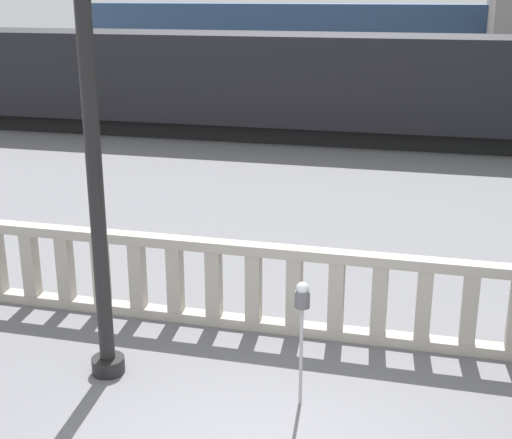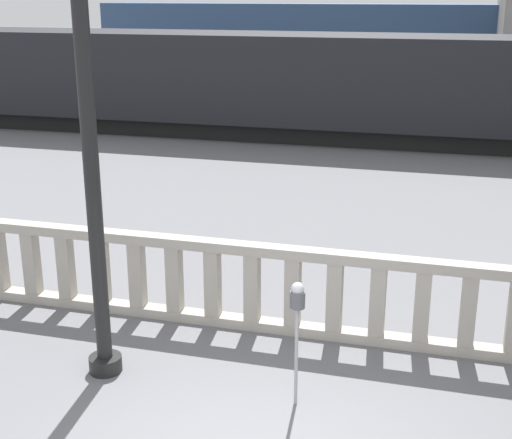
{
  "view_description": "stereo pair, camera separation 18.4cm",
  "coord_description": "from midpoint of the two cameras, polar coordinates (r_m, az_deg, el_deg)",
  "views": [
    {
      "loc": [
        1.42,
        -5.57,
        4.53
      ],
      "look_at": [
        -1.08,
        4.23,
        1.27
      ],
      "focal_mm": 50.0,
      "sensor_mm": 36.0,
      "label": 1
    },
    {
      "loc": [
        1.59,
        -5.52,
        4.53
      ],
      "look_at": [
        -1.08,
        4.23,
        1.27
      ],
      "focal_mm": 50.0,
      "sensor_mm": 36.0,
      "label": 2
    }
  ],
  "objects": [
    {
      "name": "train_far",
      "position": [
        34.66,
        5.7,
        13.69
      ],
      "size": [
        22.67,
        2.72,
        4.56
      ],
      "color": "black",
      "rests_on": "ground"
    },
    {
      "name": "balustrade",
      "position": [
        9.72,
        4.21,
        -5.88
      ],
      "size": [
        17.61,
        0.24,
        1.25
      ],
      "color": "#ADA599",
      "rests_on": "ground"
    },
    {
      "name": "train_near",
      "position": [
        23.33,
        -0.34,
        10.91
      ],
      "size": [
        24.79,
        3.16,
        3.85
      ],
      "color": "black",
      "rests_on": "ground"
    },
    {
      "name": "lamppost",
      "position": [
        8.29,
        -13.48,
        4.59
      ],
      "size": [
        0.41,
        0.41,
        5.43
      ],
      "color": "black",
      "rests_on": "ground"
    },
    {
      "name": "parking_meter",
      "position": [
        7.9,
        3.04,
        -7.0
      ],
      "size": [
        0.17,
        0.17,
        1.51
      ],
      "color": "#99999E",
      "rests_on": "ground"
    }
  ]
}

